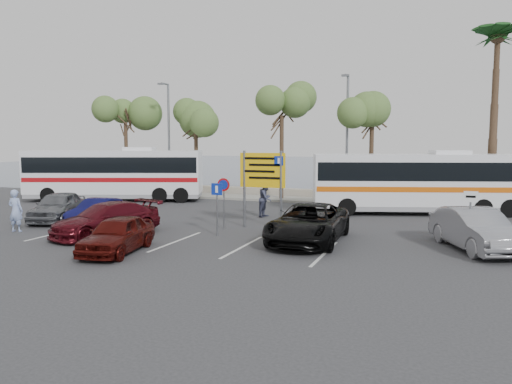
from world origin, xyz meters
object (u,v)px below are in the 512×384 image
(direction_sign, at_px, (263,176))
(street_lamp_left, at_px, (168,133))
(coach_bus_right, at_px, (417,184))
(pedestrian_near, at_px, (16,211))
(suv_black, at_px, (309,223))
(car_silver_b, at_px, (475,229))
(car_silver_a, at_px, (58,206))
(car_blue, at_px, (97,211))
(pedestrian_far, at_px, (266,199))
(car_red, at_px, (117,234))
(coach_bus_left, at_px, (115,176))
(car_maroon, at_px, (106,220))
(street_lamp_right, at_px, (347,132))

(direction_sign, bearing_deg, street_lamp_left, 136.83)
(direction_sign, distance_m, coach_bus_right, 9.81)
(direction_sign, relative_size, pedestrian_near, 1.89)
(street_lamp_left, distance_m, coach_bus_right, 18.00)
(suv_black, xyz_separation_m, car_silver_b, (6.16, 0.75, 0.01))
(suv_black, bearing_deg, street_lamp_left, 135.93)
(car_silver_a, xyz_separation_m, car_blue, (2.40, 0.00, -0.13))
(direction_sign, height_order, suv_black, direction_sign)
(street_lamp_left, distance_m, car_silver_b, 23.64)
(street_lamp_left, distance_m, suv_black, 19.22)
(suv_black, relative_size, pedestrian_near, 2.92)
(pedestrian_near, height_order, pedestrian_far, pedestrian_far)
(car_silver_b, bearing_deg, direction_sign, 145.52)
(direction_sign, bearing_deg, suv_black, -40.81)
(coach_bus_right, bearing_deg, pedestrian_far, -151.93)
(car_blue, height_order, car_silver_b, car_silver_b)
(suv_black, distance_m, car_silver_b, 6.21)
(direction_sign, relative_size, car_silver_b, 0.76)
(coach_bus_right, xyz_separation_m, car_silver_a, (-16.89, -9.00, -0.90))
(pedestrian_near, bearing_deg, pedestrian_far, -146.23)
(car_red, bearing_deg, coach_bus_right, 45.49)
(coach_bus_left, relative_size, coach_bus_right, 1.02)
(car_maroon, distance_m, car_red, 3.48)
(car_red, xyz_separation_m, pedestrian_far, (2.19, 10.00, 0.31))
(coach_bus_left, relative_size, car_blue, 3.17)
(coach_bus_left, relative_size, suv_black, 2.12)
(street_lamp_right, xyz_separation_m, car_silver_a, (-12.39, -12.02, -3.86))
(coach_bus_right, bearing_deg, car_silver_b, -74.48)
(car_blue, height_order, car_maroon, car_maroon)
(street_lamp_left, relative_size, pedestrian_far, 4.07)
(car_blue, distance_m, car_maroon, 3.45)
(street_lamp_right, distance_m, car_silver_b, 14.42)
(car_red, bearing_deg, direction_sign, 54.67)
(car_blue, bearing_deg, coach_bus_left, 117.15)
(street_lamp_left, bearing_deg, pedestrian_far, -35.07)
(pedestrian_near, bearing_deg, coach_bus_left, -83.21)
(suv_black, height_order, pedestrian_far, pedestrian_far)
(street_lamp_right, height_order, coach_bus_left, street_lamp_right)
(coach_bus_left, height_order, suv_black, coach_bus_left)
(pedestrian_near, bearing_deg, street_lamp_left, -94.28)
(car_blue, height_order, pedestrian_far, pedestrian_far)
(direction_sign, distance_m, car_red, 7.63)
(direction_sign, xyz_separation_m, car_silver_b, (9.00, -1.70, -1.65))
(car_silver_a, height_order, suv_black, suv_black)
(direction_sign, relative_size, suv_black, 0.65)
(car_silver_a, height_order, car_maroon, car_silver_a)
(car_blue, bearing_deg, pedestrian_near, -127.40)
(coach_bus_left, relative_size, car_maroon, 2.42)
(car_maroon, height_order, suv_black, suv_black)
(car_silver_a, bearing_deg, direction_sign, -10.10)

